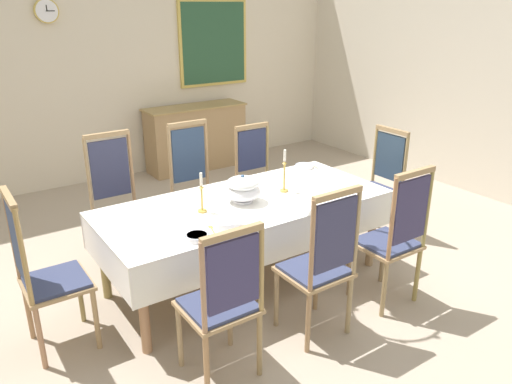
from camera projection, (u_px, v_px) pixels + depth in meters
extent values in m
cube|color=tan|center=(247.00, 283.00, 4.30)|extent=(7.05, 6.64, 0.04)
cube|color=beige|center=(102.00, 59.00, 6.32)|extent=(7.05, 0.08, 3.16)
cube|color=beige|center=(511.00, 66.00, 5.60)|extent=(0.08, 6.64, 3.16)
cylinder|color=#A17451|center=(143.00, 308.00, 3.30)|extent=(0.07, 0.07, 0.70)
cylinder|color=#A2815B|center=(372.00, 230.00, 4.43)|extent=(0.07, 0.07, 0.70)
cylinder|color=#968349|center=(104.00, 259.00, 3.93)|extent=(0.07, 0.07, 0.70)
cylinder|color=#A5804D|center=(312.00, 201.00, 5.06)|extent=(0.07, 0.07, 0.70)
cube|color=#A0804E|center=(245.00, 209.00, 4.07)|extent=(2.24, 0.90, 0.08)
cube|color=#9C7B52|center=(245.00, 203.00, 4.05)|extent=(2.36, 1.02, 0.03)
cube|color=white|center=(245.00, 201.00, 4.04)|extent=(2.38, 1.04, 0.00)
cube|color=white|center=(283.00, 242.00, 3.70)|extent=(2.38, 0.00, 0.31)
cube|color=white|center=(215.00, 200.00, 4.50)|extent=(2.38, 0.00, 0.31)
cube|color=white|center=(104.00, 257.00, 3.48)|extent=(0.00, 1.04, 0.31)
cube|color=white|center=(349.00, 190.00, 4.72)|extent=(0.00, 1.04, 0.31)
cylinder|color=#987E59|center=(180.00, 336.00, 3.21)|extent=(0.04, 0.04, 0.47)
cylinder|color=#9D805C|center=(230.00, 316.00, 3.41)|extent=(0.04, 0.04, 0.47)
cylinder|color=#9E754D|center=(207.00, 367.00, 2.93)|extent=(0.04, 0.04, 0.47)
cylinder|color=#957A50|center=(260.00, 344.00, 3.13)|extent=(0.04, 0.04, 0.47)
cube|color=#9C7B52|center=(218.00, 307.00, 3.08)|extent=(0.44, 0.42, 0.03)
cube|color=#313857|center=(218.00, 304.00, 3.07)|extent=(0.40, 0.38, 0.02)
cylinder|color=#A0785A|center=(203.00, 289.00, 2.72)|extent=(0.03, 0.03, 0.57)
cylinder|color=#A4844C|center=(261.00, 269.00, 2.93)|extent=(0.03, 0.03, 0.57)
cube|color=#373359|center=(233.00, 274.00, 2.82)|extent=(0.34, 0.02, 0.43)
cube|color=#9C7B52|center=(232.00, 233.00, 2.72)|extent=(0.40, 0.04, 0.04)
cylinder|color=#967657|center=(152.00, 243.00, 4.44)|extent=(0.04, 0.04, 0.47)
cylinder|color=#A27157|center=(110.00, 254.00, 4.24)|extent=(0.04, 0.04, 0.47)
cylinder|color=#A27155|center=(137.00, 229.00, 4.72)|extent=(0.04, 0.04, 0.47)
cylinder|color=#9A7654|center=(97.00, 239.00, 4.52)|extent=(0.04, 0.04, 0.47)
cube|color=#9C7B52|center=(122.00, 216.00, 4.40)|extent=(0.44, 0.42, 0.03)
cube|color=#313857|center=(122.00, 214.00, 4.39)|extent=(0.40, 0.38, 0.02)
cylinder|color=#9E744C|center=(131.00, 169.00, 4.52)|extent=(0.03, 0.03, 0.69)
cylinder|color=#A1835B|center=(88.00, 176.00, 4.31)|extent=(0.03, 0.03, 0.69)
cube|color=#323550|center=(110.00, 169.00, 4.40)|extent=(0.34, 0.02, 0.52)
cube|color=#9C7B52|center=(106.00, 135.00, 4.29)|extent=(0.40, 0.04, 0.04)
cylinder|color=#977E5A|center=(276.00, 298.00, 3.61)|extent=(0.04, 0.04, 0.47)
cylinder|color=#98764F|center=(316.00, 283.00, 3.81)|extent=(0.04, 0.04, 0.47)
cylinder|color=#9B7653|center=(308.00, 323.00, 3.34)|extent=(0.04, 0.04, 0.47)
cylinder|color=#99825B|center=(349.00, 305.00, 3.54)|extent=(0.04, 0.04, 0.47)
cube|color=#9C7B52|center=(314.00, 272.00, 3.49)|extent=(0.44, 0.42, 0.03)
cube|color=#313857|center=(314.00, 269.00, 3.48)|extent=(0.40, 0.38, 0.02)
cylinder|color=#99714F|center=(312.00, 247.00, 3.12)|extent=(0.03, 0.03, 0.64)
cylinder|color=#9E845B|center=(357.00, 232.00, 3.33)|extent=(0.03, 0.03, 0.64)
cube|color=#363655|center=(335.00, 235.00, 3.21)|extent=(0.34, 0.02, 0.48)
cube|color=#9C7B52|center=(338.00, 194.00, 3.11)|extent=(0.40, 0.04, 0.04)
cylinder|color=#A27751|center=(226.00, 223.00, 4.85)|extent=(0.04, 0.04, 0.47)
cylinder|color=#92734D|center=(192.00, 232.00, 4.65)|extent=(0.04, 0.04, 0.47)
cylinder|color=#A68554|center=(209.00, 211.00, 5.13)|extent=(0.04, 0.04, 0.47)
cylinder|color=#A17856|center=(175.00, 219.00, 4.93)|extent=(0.04, 0.04, 0.47)
cube|color=#9C7B52|center=(200.00, 198.00, 4.80)|extent=(0.44, 0.42, 0.03)
cube|color=#313857|center=(199.00, 196.00, 4.79)|extent=(0.40, 0.38, 0.02)
cylinder|color=#A27B4F|center=(206.00, 155.00, 4.93)|extent=(0.03, 0.03, 0.69)
cylinder|color=#9F7E57|center=(170.00, 162.00, 4.72)|extent=(0.03, 0.03, 0.69)
cube|color=navy|center=(189.00, 155.00, 4.81)|extent=(0.34, 0.02, 0.52)
cube|color=#9C7B52|center=(187.00, 123.00, 4.70)|extent=(0.40, 0.04, 0.04)
cylinder|color=#947A5B|center=(350.00, 270.00, 4.00)|extent=(0.04, 0.04, 0.47)
cylinder|color=#937B56|center=(383.00, 257.00, 4.20)|extent=(0.04, 0.04, 0.47)
cylinder|color=#997E54|center=(384.00, 290.00, 3.72)|extent=(0.04, 0.04, 0.47)
cylinder|color=#998548|center=(417.00, 275.00, 3.92)|extent=(0.04, 0.04, 0.47)
cube|color=#9C7B52|center=(386.00, 245.00, 3.88)|extent=(0.44, 0.42, 0.03)
cube|color=#313857|center=(387.00, 242.00, 3.87)|extent=(0.40, 0.38, 0.02)
cylinder|color=#A4734C|center=(392.00, 220.00, 3.51)|extent=(0.03, 0.03, 0.64)
cylinder|color=olive|center=(428.00, 208.00, 3.71)|extent=(0.03, 0.03, 0.64)
cube|color=#363152|center=(411.00, 210.00, 3.60)|extent=(0.34, 0.02, 0.48)
cube|color=#9C7B52|center=(415.00, 173.00, 3.50)|extent=(0.40, 0.04, 0.04)
cylinder|color=#A27D58|center=(286.00, 207.00, 5.24)|extent=(0.04, 0.04, 0.47)
cylinder|color=#92784D|center=(257.00, 215.00, 5.04)|extent=(0.04, 0.04, 0.47)
cylinder|color=#9D7355|center=(267.00, 196.00, 5.52)|extent=(0.04, 0.04, 0.47)
cylinder|color=#9C804E|center=(238.00, 204.00, 5.32)|extent=(0.04, 0.04, 0.47)
cube|color=#9C7B52|center=(262.00, 183.00, 5.19)|extent=(0.44, 0.42, 0.03)
cube|color=#313857|center=(262.00, 181.00, 5.18)|extent=(0.40, 0.38, 0.02)
cylinder|color=#A1844B|center=(267.00, 149.00, 5.34)|extent=(0.03, 0.03, 0.56)
cylinder|color=#A07C52|center=(236.00, 155.00, 5.13)|extent=(0.03, 0.03, 0.56)
cube|color=#2B3253|center=(252.00, 150.00, 5.22)|extent=(0.34, 0.02, 0.43)
cube|color=#9C7B52|center=(252.00, 126.00, 5.13)|extent=(0.40, 0.04, 0.04)
cylinder|color=#94804B|center=(80.00, 294.00, 3.67)|extent=(0.04, 0.04, 0.47)
cylinder|color=#A5845A|center=(96.00, 319.00, 3.37)|extent=(0.04, 0.04, 0.47)
cylinder|color=#A07650|center=(28.00, 310.00, 3.48)|extent=(0.04, 0.04, 0.47)
cylinder|color=#A57756|center=(40.00, 338.00, 3.18)|extent=(0.04, 0.04, 0.47)
cube|color=#9C7B52|center=(57.00, 284.00, 3.34)|extent=(0.42, 0.44, 0.03)
cube|color=#313857|center=(56.00, 281.00, 3.33)|extent=(0.38, 0.40, 0.02)
cylinder|color=#9E7753|center=(12.00, 235.00, 3.27)|extent=(0.03, 0.03, 0.65)
cylinder|color=#A3834C|center=(24.00, 258.00, 2.97)|extent=(0.03, 0.03, 0.65)
cube|color=#2E3A56|center=(17.00, 241.00, 3.11)|extent=(0.02, 0.34, 0.50)
cube|color=#9C7B52|center=(8.00, 198.00, 3.00)|extent=(0.04, 0.40, 0.04)
cylinder|color=#A07450|center=(373.00, 226.00, 4.78)|extent=(0.04, 0.04, 0.47)
cylinder|color=#A58154|center=(345.00, 213.00, 5.07)|extent=(0.04, 0.04, 0.47)
cylinder|color=#93725B|center=(398.00, 218.00, 4.97)|extent=(0.04, 0.04, 0.47)
cylinder|color=#A17C58|center=(370.00, 206.00, 5.26)|extent=(0.04, 0.04, 0.47)
cube|color=#9C7B52|center=(373.00, 193.00, 4.93)|extent=(0.42, 0.44, 0.03)
cube|color=#313857|center=(374.00, 191.00, 4.92)|extent=(0.38, 0.40, 0.02)
cylinder|color=#92794C|center=(405.00, 165.00, 4.77)|extent=(0.03, 0.03, 0.60)
cylinder|color=#A3844B|center=(375.00, 155.00, 5.07)|extent=(0.03, 0.03, 0.60)
cube|color=#2A3C50|center=(390.00, 157.00, 4.91)|extent=(0.02, 0.34, 0.46)
cube|color=#9C7B52|center=(392.00, 130.00, 4.81)|extent=(0.04, 0.40, 0.04)
cylinder|color=white|center=(243.00, 201.00, 4.03)|extent=(0.16, 0.16, 0.02)
ellipsoid|color=white|center=(243.00, 192.00, 4.00)|extent=(0.29, 0.29, 0.13)
ellipsoid|color=white|center=(243.00, 183.00, 3.97)|extent=(0.26, 0.26, 0.10)
sphere|color=#375886|center=(243.00, 176.00, 3.95)|extent=(0.03, 0.03, 0.03)
cylinder|color=gold|center=(202.00, 211.00, 3.83)|extent=(0.07, 0.07, 0.02)
cylinder|color=gold|center=(202.00, 199.00, 3.80)|extent=(0.02, 0.02, 0.19)
cone|color=gold|center=(201.00, 187.00, 3.76)|extent=(0.04, 0.04, 0.02)
cylinder|color=silver|center=(201.00, 179.00, 3.74)|extent=(0.02, 0.02, 0.10)
cylinder|color=gold|center=(284.00, 191.00, 4.25)|extent=(0.07, 0.07, 0.02)
cylinder|color=gold|center=(284.00, 177.00, 4.20)|extent=(0.02, 0.02, 0.24)
cone|color=gold|center=(285.00, 162.00, 4.16)|extent=(0.04, 0.04, 0.02)
cylinder|color=silver|center=(285.00, 156.00, 4.14)|extent=(0.02, 0.02, 0.10)
cylinder|color=white|center=(227.00, 223.00, 3.58)|extent=(0.19, 0.19, 0.05)
cylinder|color=white|center=(227.00, 222.00, 3.58)|extent=(0.16, 0.16, 0.03)
torus|color=#375886|center=(227.00, 220.00, 3.58)|extent=(0.18, 0.18, 0.01)
cylinder|color=white|center=(304.00, 166.00, 4.85)|extent=(0.18, 0.18, 0.03)
cylinder|color=white|center=(304.00, 166.00, 4.85)|extent=(0.14, 0.14, 0.02)
torus|color=#375886|center=(304.00, 165.00, 4.85)|extent=(0.17, 0.17, 0.01)
cylinder|color=white|center=(197.00, 237.00, 3.38)|extent=(0.17, 0.17, 0.04)
cylinder|color=white|center=(197.00, 236.00, 3.38)|extent=(0.14, 0.14, 0.03)
torus|color=#375886|center=(197.00, 235.00, 3.38)|extent=(0.17, 0.17, 0.01)
cube|color=gold|center=(213.00, 232.00, 3.49)|extent=(0.05, 0.14, 0.00)
ellipsoid|color=gold|center=(211.00, 227.00, 3.57)|extent=(0.03, 0.05, 0.01)
cube|color=gold|center=(315.00, 166.00, 4.89)|extent=(0.05, 0.14, 0.00)
ellipsoid|color=gold|center=(311.00, 164.00, 4.96)|extent=(0.03, 0.05, 0.01)
cube|color=#9C7B52|center=(196.00, 138.00, 7.07)|extent=(1.40, 0.44, 0.88)
cube|color=#9F814C|center=(195.00, 107.00, 6.91)|extent=(1.44, 0.48, 0.02)
cube|color=#9A875E|center=(210.00, 132.00, 7.43)|extent=(0.59, 0.01, 0.70)
cube|color=#947A50|center=(167.00, 139.00, 7.06)|extent=(0.59, 0.01, 0.70)
cylinder|color=#D1B251|center=(46.00, 11.00, 5.74)|extent=(0.28, 0.05, 0.28)
cylinder|color=white|center=(47.00, 11.00, 5.72)|extent=(0.25, 0.01, 0.25)
cube|color=black|center=(47.00, 8.00, 5.70)|extent=(0.01, 0.00, 0.07)
cube|color=black|center=(50.00, 11.00, 5.73)|extent=(0.10, 0.00, 0.01)
cube|color=#D1B251|center=(213.00, 43.00, 7.07)|extent=(1.08, 0.04, 1.18)
cube|color=#295136|center=(214.00, 43.00, 7.05)|extent=(1.00, 0.01, 1.10)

